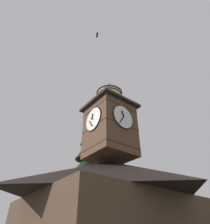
% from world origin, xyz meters
% --- Properties ---
extents(building_main, '(13.23, 11.97, 7.39)m').
position_xyz_m(building_main, '(-0.56, -0.07, 3.79)').
color(building_main, '#4B3627').
rests_on(building_main, ground_plane).
extents(clock_tower, '(4.53, 4.53, 8.71)m').
position_xyz_m(clock_tower, '(-0.08, 0.64, 11.05)').
color(clock_tower, brown).
rests_on(clock_tower, building_main).
extents(pine_tree_behind, '(6.90, 6.90, 14.44)m').
position_xyz_m(pine_tree_behind, '(-1.58, -5.35, 5.79)').
color(pine_tree_behind, '#473323').
rests_on(pine_tree_behind, ground_plane).
extents(moon, '(2.30, 2.30, 2.30)m').
position_xyz_m(moon, '(-11.71, -39.40, 13.30)').
color(moon, silver).
extents(flying_bird_high, '(0.46, 0.64, 0.13)m').
position_xyz_m(flying_bird_high, '(3.03, 2.55, 20.10)').
color(flying_bird_high, black).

